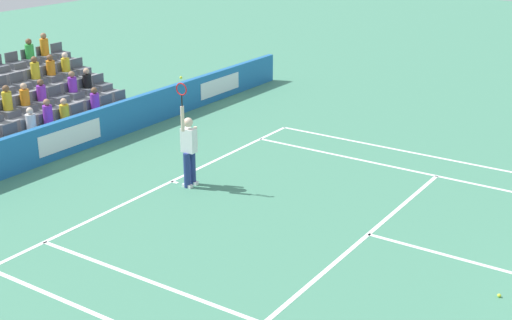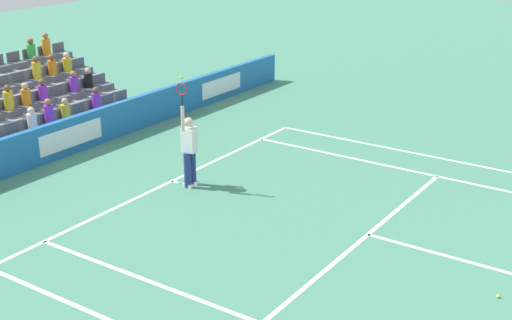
# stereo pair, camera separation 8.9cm
# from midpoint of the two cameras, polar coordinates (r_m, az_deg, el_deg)

# --- Properties ---
(line_baseline) EXTENTS (10.97, 0.10, 0.01)m
(line_baseline) POSITION_cam_midpoint_polar(r_m,az_deg,el_deg) (18.20, -6.94, -1.71)
(line_baseline) COLOR white
(line_baseline) RESTS_ON ground
(line_service) EXTENTS (8.23, 0.10, 0.01)m
(line_service) POSITION_cam_midpoint_polar(r_m,az_deg,el_deg) (15.46, 8.86, -5.91)
(line_service) COLOR white
(line_service) RESTS_ON ground
(line_singles_sideline_right) EXTENTS (0.10, 11.89, 0.01)m
(line_singles_sideline_right) POSITION_cam_midpoint_polar(r_m,az_deg,el_deg) (18.86, 15.48, -1.52)
(line_singles_sideline_right) COLOR white
(line_singles_sideline_right) RESTS_ON ground
(line_doubles_sideline_right) EXTENTS (0.10, 11.89, 0.01)m
(line_doubles_sideline_right) POSITION_cam_midpoint_polar(r_m,az_deg,el_deg) (20.09, 16.76, -0.31)
(line_doubles_sideline_right) COLOR white
(line_doubles_sideline_right) RESTS_ON ground
(line_centre_mark) EXTENTS (0.10, 0.20, 0.01)m
(line_centre_mark) POSITION_cam_midpoint_polar(r_m,az_deg,el_deg) (18.14, -6.70, -1.77)
(line_centre_mark) COLOR white
(line_centre_mark) RESTS_ON ground
(sponsor_barrier) EXTENTS (21.11, 0.22, 1.04)m
(sponsor_barrier) POSITION_cam_midpoint_polar(r_m,az_deg,el_deg) (20.55, -15.01, 1.84)
(sponsor_barrier) COLOR #1E66AD
(sponsor_barrier) RESTS_ON ground
(tennis_player) EXTENTS (0.53, 0.37, 2.85)m
(tennis_player) POSITION_cam_midpoint_polar(r_m,az_deg,el_deg) (17.53, -5.56, 0.93)
(tennis_player) COLOR navy
(tennis_player) RESTS_ON ground
(stadium_stand) EXTENTS (7.44, 3.80, 2.63)m
(stadium_stand) POSITION_cam_midpoint_polar(r_m,az_deg,el_deg) (22.72, -20.01, 3.51)
(stadium_stand) COLOR gray
(stadium_stand) RESTS_ON ground
(loose_tennis_ball) EXTENTS (0.07, 0.07, 0.07)m
(loose_tennis_ball) POSITION_cam_midpoint_polar(r_m,az_deg,el_deg) (13.72, 18.79, -10.27)
(loose_tennis_ball) COLOR #D1E533
(loose_tennis_ball) RESTS_ON ground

